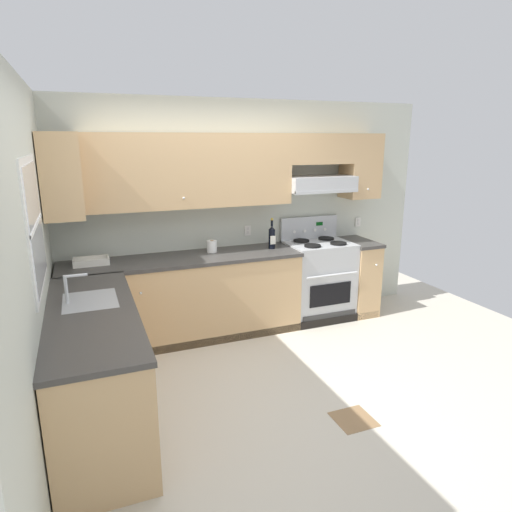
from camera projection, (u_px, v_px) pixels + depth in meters
The scene contains 10 objects.
ground_plane at pixel (251, 388), 3.93m from camera, with size 7.04×7.04×0.00m, color beige.
floor_accent_tile at pixel (354, 419), 3.50m from camera, with size 0.30×0.30×0.01m, color olive.
wall_back at pixel (235, 197), 5.07m from camera, with size 4.68×0.57×2.55m.
wall_left at pixel (34, 250), 3.23m from camera, with size 0.47×4.00×2.55m.
counter_back_run at pixel (208, 296), 4.93m from camera, with size 3.60×0.65×0.91m.
counter_left_run at pixel (97, 366), 3.38m from camera, with size 0.63×1.91×1.13m.
stove at pixel (318, 279), 5.42m from camera, with size 0.76×0.62×1.20m.
wine_bottle at pixel (272, 237), 5.08m from camera, with size 0.07×0.08×0.35m.
bowl at pixel (91, 262), 4.45m from camera, with size 0.34×0.20×0.07m.
paper_towel_roll at pixel (212, 246), 4.93m from camera, with size 0.11×0.11×0.13m.
Camera 1 is at (-1.25, -3.28, 2.12)m, focal length 31.50 mm.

